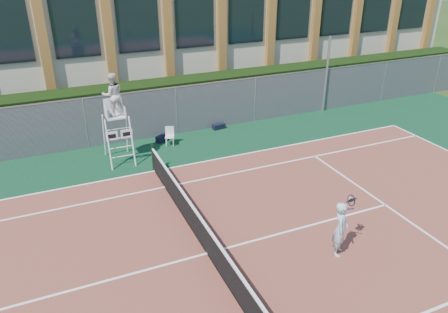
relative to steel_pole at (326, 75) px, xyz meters
name	(u,v)px	position (x,y,z in m)	size (l,w,h in m)	color
ground	(207,254)	(-10.02, -8.70, -1.94)	(120.00, 120.00, 0.00)	#233814
apron	(195,235)	(-10.02, -7.70, -1.93)	(36.00, 20.00, 0.01)	#0B321D
tennis_court	(207,254)	(-10.02, -8.70, -1.92)	(23.77, 10.97, 0.02)	brown
tennis_net	(207,239)	(-10.02, -8.70, -1.40)	(0.10, 11.30, 1.10)	black
fence	(133,117)	(-10.02, 0.10, -0.84)	(40.00, 0.06, 2.20)	#595E60
hedge	(127,109)	(-10.02, 1.30, -0.84)	(40.00, 1.40, 2.20)	black
building	(92,17)	(-10.02, 9.25, 2.21)	(45.00, 10.60, 8.22)	#C0B69F
steel_pole	(326,75)	(0.00, 0.00, 0.00)	(0.12, 0.12, 3.88)	#9EA0A5
umpire_chair	(113,97)	(-11.03, -1.65, 0.72)	(1.02, 1.56, 3.64)	white
plastic_chair	(170,134)	(-8.71, -0.99, -1.46)	(0.49, 0.49, 0.81)	silver
sports_bag_near	(163,138)	(-8.89, -0.49, -1.79)	(0.67, 0.27, 0.29)	black
sports_bag_far	(219,126)	(-6.04, -0.15, -1.81)	(0.60, 0.26, 0.24)	black
tennis_player	(341,228)	(-6.65, -10.13, -1.09)	(0.96, 0.78, 1.65)	silver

